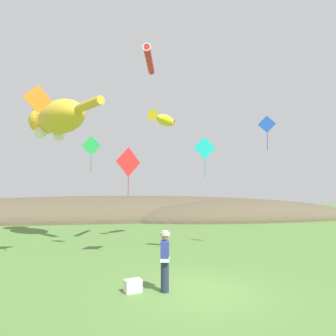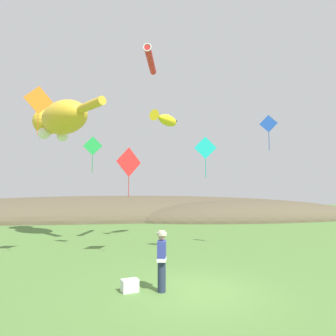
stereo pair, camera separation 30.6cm
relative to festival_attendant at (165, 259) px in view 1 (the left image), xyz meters
The scene contains 13 objects.
ground_plane 1.37m from the festival_attendant, ahead, with size 120.00×120.00×0.00m, color #517A38.
distant_hill_ridge 26.64m from the festival_attendant, 82.30° to the left, with size 62.76×16.97×5.25m.
festival_attendant is the anchor object (origin of this frame).
kite_spool 1.26m from the festival_attendant, 145.73° to the left, with size 0.12×0.23×0.23m.
picnic_cooler 1.22m from the festival_attendant, 167.28° to the left, with size 0.56×0.44×0.36m.
kite_giant_cat 14.18m from the festival_attendant, 112.37° to the left, with size 5.13×7.20×2.50m.
kite_fish_windsock 11.40m from the festival_attendant, 78.29° to the left, with size 2.21×2.34×0.78m.
kite_tube_streamer 11.57m from the festival_attendant, 84.97° to the left, with size 1.15×3.09×0.44m.
kite_diamond_orange 8.45m from the festival_attendant, 137.08° to the left, with size 1.07×0.58×2.11m.
kite_diamond_red 5.94m from the festival_attendant, 97.66° to the left, with size 1.18×0.72×2.27m.
kite_diamond_green 8.50m from the festival_attendant, 109.08° to the left, with size 0.99×0.19×1.90m.
kite_diamond_blue 9.60m from the festival_attendant, 36.54° to the left, with size 0.77×0.48×1.79m.
kite_diamond_teal 6.90m from the festival_attendant, 57.55° to the left, with size 1.07×0.23×1.99m.
Camera 1 is at (-2.90, -8.72, 2.88)m, focal length 32.00 mm.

